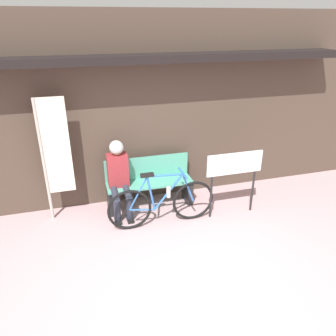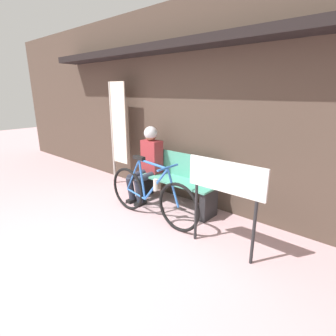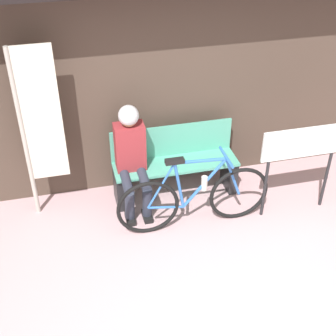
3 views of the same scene
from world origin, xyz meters
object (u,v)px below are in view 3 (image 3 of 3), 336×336
(park_bench_near, at_px, (175,165))
(person_seated, at_px, (131,152))
(bicycle, at_px, (195,198))
(banner_pole, at_px, (37,123))
(signboard, at_px, (302,150))

(park_bench_near, distance_m, person_seated, 0.64)
(park_bench_near, xyz_separation_m, person_seated, (-0.53, -0.10, 0.33))
(bicycle, bearing_deg, park_bench_near, 95.48)
(park_bench_near, xyz_separation_m, bicycle, (0.06, -0.64, -0.02))
(park_bench_near, distance_m, banner_pole, 1.69)
(bicycle, bearing_deg, signboard, -0.91)
(park_bench_near, bearing_deg, signboard, -27.55)
(bicycle, relative_size, signboard, 1.56)
(person_seated, xyz_separation_m, signboard, (1.80, -0.56, 0.11))
(bicycle, bearing_deg, person_seated, 137.85)
(signboard, bearing_deg, bicycle, 179.09)
(park_bench_near, relative_size, bicycle, 0.85)
(park_bench_near, bearing_deg, bicycle, -84.52)
(bicycle, xyz_separation_m, banner_pole, (-1.56, 0.66, 0.80))
(person_seated, bearing_deg, banner_pole, 172.76)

